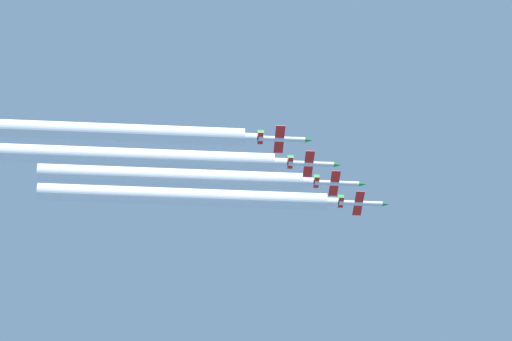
% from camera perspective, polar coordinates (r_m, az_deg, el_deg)
% --- Properties ---
extents(jet_lead, '(8.84, 12.87, 3.09)m').
position_cam_1_polar(jet_lead, '(299.14, 4.91, -1.51)').
color(jet_lead, silver).
extents(jet_second_echelon, '(8.84, 12.87, 3.09)m').
position_cam_1_polar(jet_second_echelon, '(291.51, 3.81, -0.59)').
color(jet_second_echelon, silver).
extents(jet_third_echelon, '(8.84, 12.87, 3.09)m').
position_cam_1_polar(jet_third_echelon, '(284.25, 2.62, 0.31)').
color(jet_third_echelon, silver).
extents(jet_fourth_echelon, '(8.84, 12.87, 3.09)m').
position_cam_1_polar(jet_fourth_echelon, '(276.64, 1.27, 1.46)').
color(jet_fourth_echelon, silver).
extents(smoke_trail_lead, '(4.10, 71.95, 4.10)m').
position_cam_1_polar(smoke_trail_lead, '(296.69, -3.12, -1.23)').
color(smoke_trail_lead, white).
extents(smoke_trail_second_echelon, '(4.10, 64.47, 4.10)m').
position_cam_1_polar(smoke_trail_second_echelon, '(289.86, -3.69, -0.32)').
color(smoke_trail_second_echelon, white).
extents(smoke_trail_third_echelon, '(4.10, 77.81, 4.10)m').
position_cam_1_polar(smoke_trail_third_echelon, '(283.87, -6.41, 0.64)').
color(smoke_trail_third_echelon, white).
extents(smoke_trail_fourth_echelon, '(4.10, 73.67, 4.10)m').
position_cam_1_polar(smoke_trail_fourth_echelon, '(277.25, -7.57, 1.78)').
color(smoke_trail_fourth_echelon, white).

